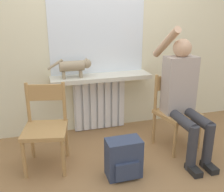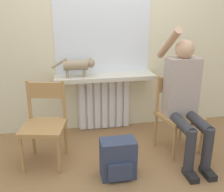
{
  "view_description": "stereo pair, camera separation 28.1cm",
  "coord_description": "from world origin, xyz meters",
  "px_view_note": "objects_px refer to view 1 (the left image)",
  "views": [
    {
      "loc": [
        -0.76,
        -1.97,
        1.55
      ],
      "look_at": [
        0.0,
        0.58,
        0.64
      ],
      "focal_mm": 42.0,
      "sensor_mm": 36.0,
      "label": 1
    },
    {
      "loc": [
        -0.48,
        -2.03,
        1.55
      ],
      "look_at": [
        0.0,
        0.58,
        0.64
      ],
      "focal_mm": 42.0,
      "sensor_mm": 36.0,
      "label": 2
    }
  ],
  "objects_px": {
    "chair_left": "(46,126)",
    "chair_right": "(175,110)",
    "person": "(184,94)",
    "cat": "(75,66)",
    "backpack": "(124,158)"
  },
  "relations": [
    {
      "from": "chair_left",
      "to": "person",
      "type": "distance_m",
      "value": 1.47
    },
    {
      "from": "chair_left",
      "to": "chair_right",
      "type": "xyz_separation_m",
      "value": [
        1.44,
        -0.0,
        0.0
      ]
    },
    {
      "from": "chair_right",
      "to": "cat",
      "type": "distance_m",
      "value": 1.27
    },
    {
      "from": "backpack",
      "to": "chair_left",
      "type": "bearing_deg",
      "value": 149.23
    },
    {
      "from": "chair_left",
      "to": "person",
      "type": "xyz_separation_m",
      "value": [
        1.45,
        -0.12,
        0.24
      ]
    },
    {
      "from": "chair_left",
      "to": "cat",
      "type": "height_order",
      "value": "cat"
    },
    {
      "from": "cat",
      "to": "person",
      "type": "bearing_deg",
      "value": -33.01
    },
    {
      "from": "chair_right",
      "to": "person",
      "type": "bearing_deg",
      "value": -97.96
    },
    {
      "from": "chair_right",
      "to": "chair_left",
      "type": "bearing_deg",
      "value": 167.42
    },
    {
      "from": "chair_left",
      "to": "chair_right",
      "type": "height_order",
      "value": "same"
    },
    {
      "from": "backpack",
      "to": "person",
      "type": "bearing_deg",
      "value": 20.44
    },
    {
      "from": "chair_left",
      "to": "chair_right",
      "type": "bearing_deg",
      "value": 11.84
    },
    {
      "from": "chair_left",
      "to": "person",
      "type": "bearing_deg",
      "value": 7.07
    },
    {
      "from": "chair_left",
      "to": "person",
      "type": "height_order",
      "value": "person"
    },
    {
      "from": "chair_right",
      "to": "cat",
      "type": "xyz_separation_m",
      "value": [
        -1.04,
        0.56,
        0.46
      ]
    }
  ]
}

